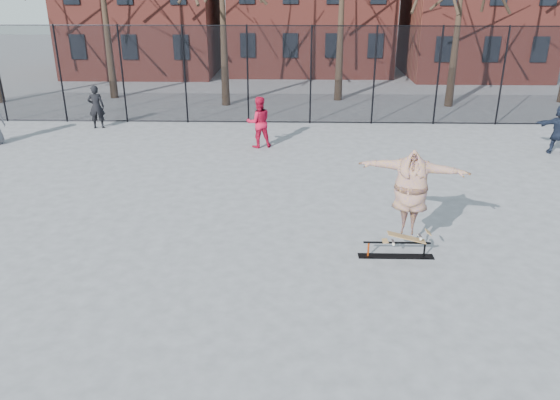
{
  "coord_description": "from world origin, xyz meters",
  "views": [
    {
      "loc": [
        0.55,
        -9.66,
        5.79
      ],
      "look_at": [
        0.25,
        1.5,
        1.19
      ],
      "focal_mm": 35.0,
      "sensor_mm": 36.0,
      "label": 1
    }
  ],
  "objects_px": {
    "skate_rail": "(396,251)",
    "bystander_black": "(96,107)",
    "skateboard": "(406,240)",
    "bystander_red": "(259,122)",
    "skater": "(410,198)"
  },
  "relations": [
    {
      "from": "skateboard",
      "to": "skater",
      "type": "xyz_separation_m",
      "value": [
        0.0,
        0.0,
        1.0
      ]
    },
    {
      "from": "skateboard",
      "to": "bystander_black",
      "type": "bearing_deg",
      "value": 134.17
    },
    {
      "from": "skate_rail",
      "to": "skateboard",
      "type": "xyz_separation_m",
      "value": [
        0.2,
        0.0,
        0.28
      ]
    },
    {
      "from": "skate_rail",
      "to": "bystander_black",
      "type": "distance_m",
      "value": 15.0
    },
    {
      "from": "skate_rail",
      "to": "skateboard",
      "type": "height_order",
      "value": "skateboard"
    },
    {
      "from": "skateboard",
      "to": "skater",
      "type": "distance_m",
      "value": 1.0
    },
    {
      "from": "skater",
      "to": "bystander_red",
      "type": "relative_size",
      "value": 1.26
    },
    {
      "from": "skater",
      "to": "skate_rail",
      "type": "bearing_deg",
      "value": -164.95
    },
    {
      "from": "skate_rail",
      "to": "bystander_red",
      "type": "height_order",
      "value": "bystander_red"
    },
    {
      "from": "skate_rail",
      "to": "bystander_red",
      "type": "xyz_separation_m",
      "value": [
        -3.57,
        8.34,
        0.78
      ]
    },
    {
      "from": "skate_rail",
      "to": "bystander_black",
      "type": "xyz_separation_m",
      "value": [
        -10.34,
        10.84,
        0.73
      ]
    },
    {
      "from": "skateboard",
      "to": "bystander_black",
      "type": "height_order",
      "value": "bystander_black"
    },
    {
      "from": "skater",
      "to": "bystander_red",
      "type": "bearing_deg",
      "value": 129.39
    },
    {
      "from": "skateboard",
      "to": "bystander_black",
      "type": "distance_m",
      "value": 15.12
    },
    {
      "from": "bystander_black",
      "to": "bystander_red",
      "type": "relative_size",
      "value": 0.95
    }
  ]
}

